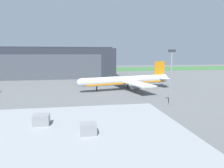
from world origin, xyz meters
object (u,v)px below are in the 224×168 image
maintenance_hangar (55,62)px  airliner_far_right (127,81)px  apron_light_mast (171,73)px  terminal_block_west (44,164)px

maintenance_hangar → airliner_far_right: maintenance_hangar is taller
airliner_far_right → apron_light_mast: size_ratio=2.55×
airliner_far_right → apron_light_mast: apron_light_mast is taller
terminal_block_west → apron_light_mast: bearing=47.9°
maintenance_hangar → apron_light_mast: maintenance_hangar is taller
terminal_block_west → maintenance_hangar: bearing=95.1°
airliner_far_right → apron_light_mast: bearing=-78.6°
airliner_far_right → apron_light_mast: 34.19m
maintenance_hangar → airliner_far_right: (39.75, -62.87, -6.24)m
maintenance_hangar → airliner_far_right: size_ratio=1.82×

